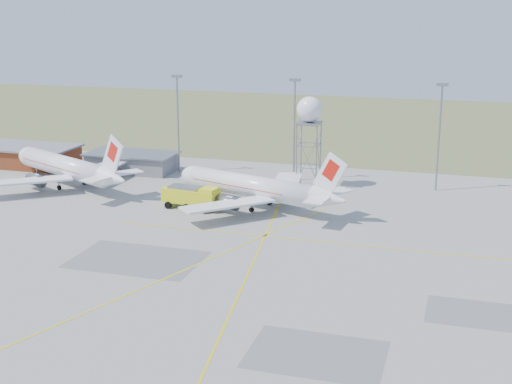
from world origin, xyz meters
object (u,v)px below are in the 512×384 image
(airliner_far, at_px, (67,167))
(radar_tower, at_px, (309,137))
(fire_truck, at_px, (192,198))
(airliner_main, at_px, (254,187))

(airliner_far, xyz_separation_m, radar_tower, (45.30, 12.90, 6.18))
(fire_truck, bearing_deg, airliner_main, 28.43)
(airliner_main, relative_size, radar_tower, 1.92)
(airliner_far, height_order, fire_truck, airliner_far)
(fire_truck, bearing_deg, radar_tower, 59.62)
(radar_tower, relative_size, fire_truck, 1.68)
(airliner_far, relative_size, radar_tower, 1.91)
(airliner_main, xyz_separation_m, radar_tower, (5.88, 16.68, 6.30))
(airliner_far, bearing_deg, fire_truck, -168.00)
(airliner_main, height_order, airliner_far, airliner_far)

